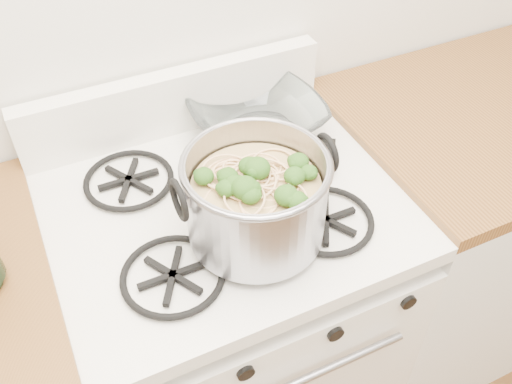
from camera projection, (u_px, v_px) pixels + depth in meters
name	position (u px, v px, depth m)	size (l,w,h in m)	color
gas_range	(231.00, 323.00, 1.57)	(0.76, 0.66, 0.92)	white
counter_right	(481.00, 217.00, 1.83)	(1.00, 0.65, 0.92)	silver
stock_pot	(256.00, 200.00, 1.10)	(0.31, 0.28, 0.19)	#94949C
spatula	(316.00, 151.00, 1.33)	(0.29, 0.31, 0.02)	black
glass_bowl	(257.00, 124.00, 1.39)	(0.12, 0.12, 0.03)	white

